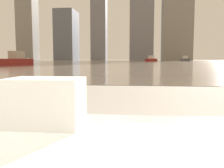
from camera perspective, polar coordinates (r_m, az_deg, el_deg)
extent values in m
cube|color=white|center=(0.88, -14.78, -7.81)|extent=(0.24, 0.17, 0.04)
cube|color=white|center=(0.87, -14.85, -5.25)|extent=(0.24, 0.17, 0.04)
cube|color=white|center=(0.86, -14.92, -2.65)|extent=(0.24, 0.17, 0.04)
cube|color=white|center=(0.86, -14.99, 0.00)|extent=(0.24, 0.17, 0.04)
cube|color=gray|center=(61.88, 5.81, 5.09)|extent=(180.00, 110.00, 0.01)
cube|color=#4C4C51|center=(77.32, 16.39, 5.31)|extent=(1.96, 4.45, 0.75)
cube|color=silver|center=(77.32, 16.41, 5.91)|extent=(1.25, 1.73, 0.86)
cube|color=maroon|center=(91.66, -18.70, 5.19)|extent=(2.16, 2.81, 0.47)
cube|color=silver|center=(91.66, -18.71, 5.51)|extent=(1.10, 1.22, 0.54)
cube|color=maroon|center=(67.58, 8.98, 5.43)|extent=(3.46, 4.37, 0.74)
cube|color=silver|center=(67.58, 8.99, 6.10)|extent=(1.73, 1.91, 0.85)
cube|color=maroon|center=(29.49, -20.91, 4.71)|extent=(2.11, 4.38, 0.74)
cube|color=#B2A893|center=(29.49, -20.96, 6.24)|extent=(1.29, 1.73, 0.84)
cube|color=gray|center=(131.30, -18.86, 15.14)|extent=(8.33, 8.24, 45.45)
cube|color=slate|center=(123.19, -10.31, 10.81)|extent=(9.02, 13.68, 23.36)
cube|color=slate|center=(120.59, -2.98, 14.19)|extent=(6.96, 7.58, 36.68)
cube|color=gray|center=(120.86, 14.68, 15.29)|extent=(13.33, 9.13, 42.08)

